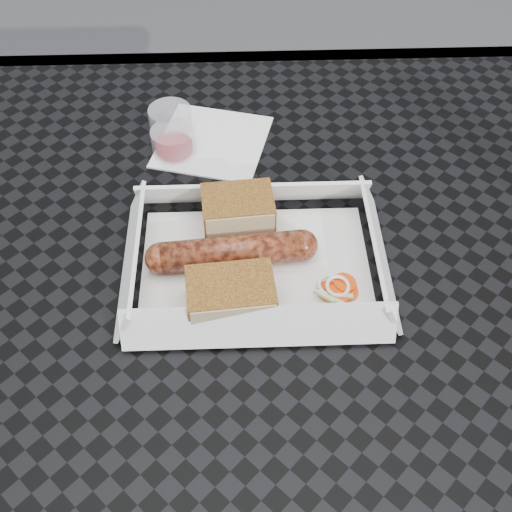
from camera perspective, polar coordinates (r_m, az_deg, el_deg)
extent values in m
cube|color=black|center=(0.62, 3.95, -2.66)|extent=(0.80, 0.80, 0.01)
cube|color=black|center=(0.92, 1.93, 16.57)|extent=(0.80, 0.03, 0.03)
cylinder|color=black|center=(1.17, -15.84, -0.63)|extent=(0.03, 0.03, 0.73)
cylinder|color=black|center=(1.20, 18.48, 0.26)|extent=(0.03, 0.03, 0.73)
cube|color=white|center=(0.62, -0.03, -0.97)|extent=(0.22, 0.15, 0.00)
cylinder|color=brown|center=(0.61, -2.14, 0.38)|extent=(0.14, 0.04, 0.03)
sphere|color=brown|center=(0.62, 4.11, 0.96)|extent=(0.03, 0.03, 0.03)
sphere|color=brown|center=(0.61, -8.44, -0.21)|extent=(0.03, 0.03, 0.03)
cube|color=brown|center=(0.64, -1.61, 3.81)|extent=(0.07, 0.06, 0.04)
cube|color=brown|center=(0.57, -2.24, -3.70)|extent=(0.08, 0.06, 0.04)
cylinder|color=#EC440A|center=(0.60, 6.23, -3.21)|extent=(0.02, 0.02, 0.00)
torus|color=white|center=(0.60, 7.06, -3.61)|extent=(0.02, 0.02, 0.00)
cube|color=#B2D17F|center=(0.61, 7.25, -3.01)|extent=(0.02, 0.02, 0.00)
cube|color=white|center=(0.76, -3.89, 10.10)|extent=(0.15, 0.15, 0.00)
cylinder|color=maroon|center=(0.74, -7.34, 10.06)|extent=(0.05, 0.05, 0.03)
cylinder|color=silver|center=(0.78, -7.61, 11.89)|extent=(0.05, 0.05, 0.03)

